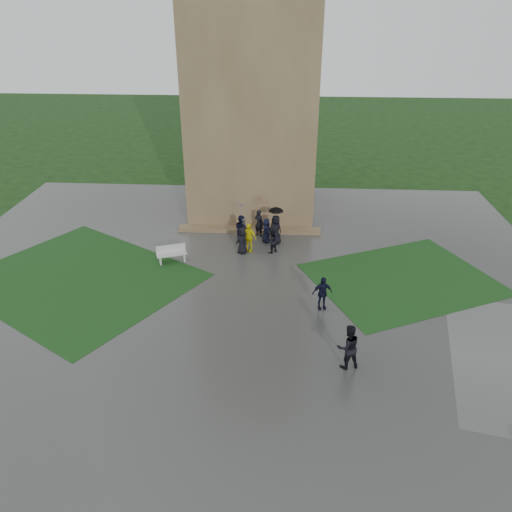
# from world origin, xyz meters

# --- Properties ---
(ground) EXTENTS (120.00, 120.00, 0.00)m
(ground) POSITION_xyz_m (0.00, 0.00, 0.00)
(ground) COLOR black
(plaza) EXTENTS (34.00, 34.00, 0.02)m
(plaza) POSITION_xyz_m (0.00, 2.00, 0.01)
(plaza) COLOR #353533
(plaza) RESTS_ON ground
(lawn_inset_left) EXTENTS (14.10, 13.46, 0.01)m
(lawn_inset_left) POSITION_xyz_m (-8.50, 4.00, 0.03)
(lawn_inset_left) COLOR #123512
(lawn_inset_left) RESTS_ON plaza
(lawn_inset_right) EXTENTS (11.12, 10.15, 0.01)m
(lawn_inset_right) POSITION_xyz_m (8.50, 5.00, 0.03)
(lawn_inset_right) COLOR #123512
(lawn_inset_right) RESTS_ON plaza
(tower) EXTENTS (8.00, 8.00, 18.00)m
(tower) POSITION_xyz_m (0.00, 15.00, 9.00)
(tower) COLOR brown
(tower) RESTS_ON ground
(tower_plinth) EXTENTS (9.00, 0.80, 0.22)m
(tower_plinth) POSITION_xyz_m (0.00, 10.60, 0.13)
(tower_plinth) COLOR brown
(tower_plinth) RESTS_ON plaza
(bench) EXTENTS (1.73, 1.08, 0.96)m
(bench) POSITION_xyz_m (-4.04, 6.26, 0.51)
(bench) COLOR beige
(bench) RESTS_ON plaza
(visitor_cluster) EXTENTS (3.04, 3.35, 2.67)m
(visitor_cluster) POSITION_xyz_m (0.66, 8.85, 1.34)
(visitor_cluster) COLOR black
(visitor_cluster) RESTS_ON plaza
(pedestrian_mid) EXTENTS (1.10, 0.81, 1.68)m
(pedestrian_mid) POSITION_xyz_m (4.07, 1.99, 0.86)
(pedestrian_mid) COLOR black
(pedestrian_mid) RESTS_ON plaza
(pedestrian_near) EXTENTS (1.06, 0.79, 1.95)m
(pedestrian_near) POSITION_xyz_m (4.84, -2.21, 0.99)
(pedestrian_near) COLOR black
(pedestrian_near) RESTS_ON plaza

